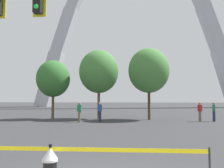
% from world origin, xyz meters
% --- Properties ---
extents(caution_tape_barrier, '(5.77, 0.26, 0.95)m').
position_xyz_m(caution_tape_barrier, '(-0.61, -0.60, 0.66)').
color(caution_tape_barrier, '#232326').
rests_on(caution_tape_barrier, ground).
extents(monument_arch, '(47.20, 3.15, 45.39)m').
position_xyz_m(monument_arch, '(-0.00, 49.72, 19.67)').
color(monument_arch, '#B2B5BC').
rests_on(monument_arch, ground).
extents(tree_far_left, '(3.14, 3.14, 5.49)m').
position_xyz_m(tree_far_left, '(-7.09, 16.38, 3.75)').
color(tree_far_left, brown).
rests_on(tree_far_left, ground).
extents(tree_left_mid, '(3.69, 3.69, 6.46)m').
position_xyz_m(tree_left_mid, '(-2.83, 16.85, 4.42)').
color(tree_left_mid, brown).
rests_on(tree_left_mid, ground).
extents(tree_center_left, '(3.69, 3.69, 6.46)m').
position_xyz_m(tree_center_left, '(1.80, 16.51, 4.42)').
color(tree_center_left, '#473323').
rests_on(tree_center_left, ground).
extents(pedestrian_walking_left, '(0.35, 0.23, 1.59)m').
position_xyz_m(pedestrian_walking_left, '(-3.85, 13.61, 0.82)').
color(pedestrian_walking_left, brown).
rests_on(pedestrian_walking_left, ground).
extents(pedestrian_standing_center, '(0.27, 0.38, 1.59)m').
position_xyz_m(pedestrian_standing_center, '(7.02, 15.34, 0.82)').
color(pedestrian_standing_center, '#232847').
rests_on(pedestrian_standing_center, ground).
extents(pedestrian_walking_right, '(0.33, 0.39, 1.59)m').
position_xyz_m(pedestrian_walking_right, '(5.87, 15.15, 0.82)').
color(pedestrian_walking_right, brown).
rests_on(pedestrian_walking_right, ground).
extents(pedestrian_near_trees, '(0.31, 0.39, 1.59)m').
position_xyz_m(pedestrian_near_trees, '(-2.28, 14.24, 0.82)').
color(pedestrian_near_trees, '#232847').
rests_on(pedestrian_near_trees, ground).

